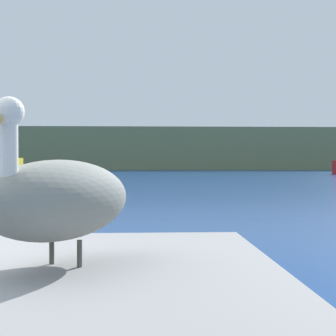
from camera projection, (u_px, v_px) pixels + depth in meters
hillside_backdrop at (128, 149)px, 68.85m from camera, size 140.00×10.21×5.32m
pier_dock at (59, 324)px, 3.05m from camera, size 2.57×2.83×0.66m
pelican at (58, 198)px, 3.03m from camera, size 1.07×1.42×0.94m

